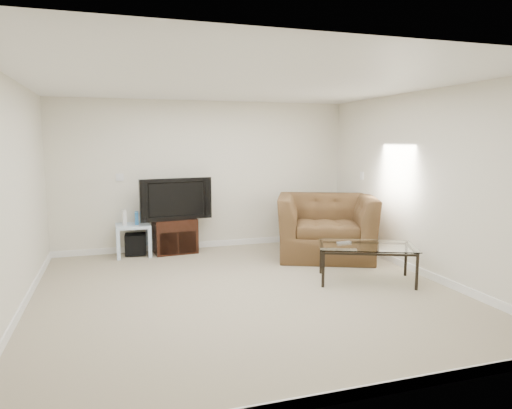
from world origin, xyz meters
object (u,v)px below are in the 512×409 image
object	(u,v)px
subwoofer	(136,244)
recliner	(326,216)
tv_stand	(175,235)
side_table	(133,240)
coffee_table	(366,263)
television	(174,198)

from	to	relation	value
subwoofer	recliner	bearing A→B (deg)	-18.92
recliner	subwoofer	bearing A→B (deg)	-176.12
tv_stand	side_table	bearing A→B (deg)	174.98
tv_stand	subwoofer	size ratio (longest dim) A/B	2.10
recliner	coffee_table	distance (m)	1.42
television	subwoofer	bearing A→B (deg)	167.05
television	coffee_table	distance (m)	3.24
television	subwoofer	size ratio (longest dim) A/B	3.37
tv_stand	subwoofer	world-z (taller)	tv_stand
television	recliner	world-z (taller)	recliner
subwoofer	coffee_table	distance (m)	3.68
recliner	side_table	bearing A→B (deg)	-175.55
side_table	recliner	bearing A→B (deg)	-18.35
subwoofer	coffee_table	world-z (taller)	coffee_table
coffee_table	recliner	bearing A→B (deg)	86.80
tv_stand	television	xyz separation A→B (m)	(0.00, -0.03, 0.62)
tv_stand	subwoofer	distance (m)	0.64
recliner	television	bearing A→B (deg)	-179.84
side_table	recliner	xyz separation A→B (m)	(2.93, -0.97, 0.40)
recliner	coffee_table	xyz separation A→B (m)	(-0.08, -1.36, -0.42)
subwoofer	recliner	size ratio (longest dim) A/B	0.22
television	coffee_table	xyz separation A→B (m)	(2.19, -2.30, -0.66)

